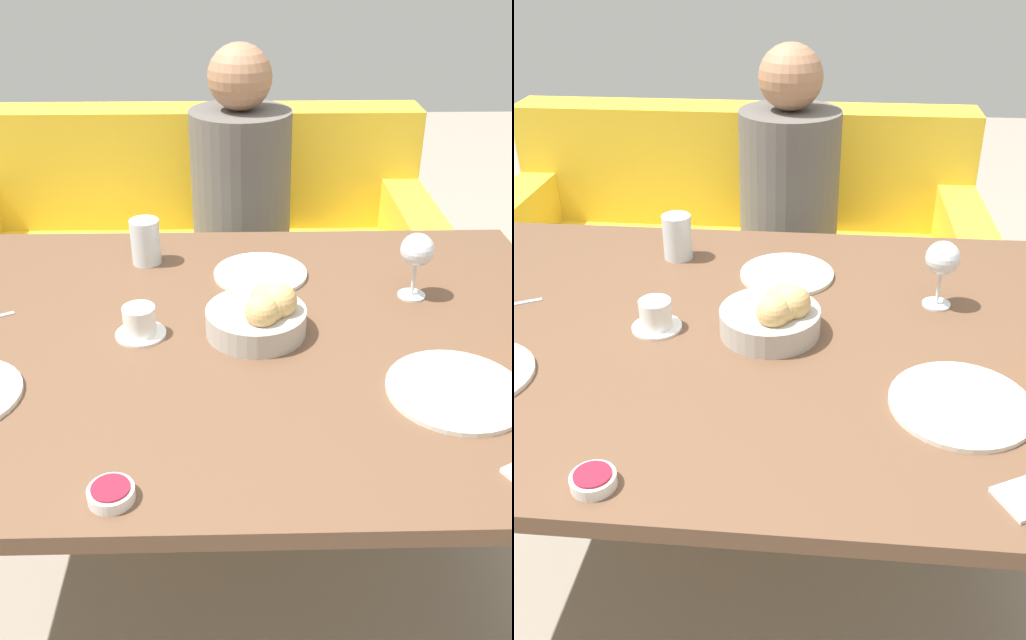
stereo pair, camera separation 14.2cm
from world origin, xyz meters
TOP-DOWN VIEW (x-y plane):
  - ground_plane at (0.00, 0.00)m, footprint 10.00×10.00m
  - dining_table at (0.00, 0.00)m, footprint 1.57×1.09m
  - couch at (-0.15, 1.17)m, footprint 1.76×0.70m
  - seated_person at (0.05, 1.02)m, footprint 0.34×0.44m
  - bread_basket at (0.09, 0.00)m, footprint 0.21×0.21m
  - plate_near_right at (0.44, -0.22)m, footprint 0.26×0.26m
  - plate_far_center at (0.10, 0.27)m, footprint 0.23×0.23m
  - water_tumbler at (-0.19, 0.35)m, footprint 0.07×0.07m
  - wine_glass at (0.44, 0.16)m, footprint 0.08×0.08m
  - coffee_cup at (-0.16, -0.00)m, footprint 0.11×0.11m
  - jam_bowl_berry at (-0.15, -0.47)m, footprint 0.07×0.07m

SIDE VIEW (x-z plane):
  - ground_plane at x=0.00m, z-range 0.00..0.00m
  - couch at x=-0.15m, z-range -0.12..0.77m
  - seated_person at x=0.05m, z-range -0.09..1.09m
  - dining_table at x=0.00m, z-range 0.29..1.03m
  - plate_near_right at x=0.44m, z-range 0.74..0.75m
  - plate_far_center at x=0.10m, z-range 0.74..0.75m
  - jam_bowl_berry at x=-0.15m, z-range 0.74..0.77m
  - coffee_cup at x=-0.16m, z-range 0.74..0.81m
  - bread_basket at x=0.09m, z-range 0.73..0.84m
  - water_tumbler at x=-0.19m, z-range 0.74..0.86m
  - wine_glass at x=0.44m, z-range 0.78..0.93m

